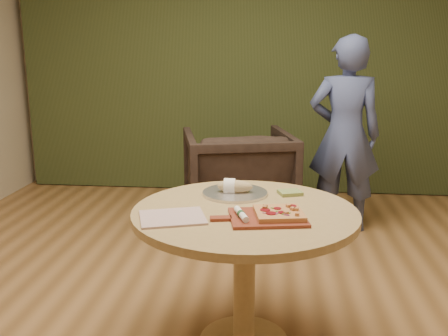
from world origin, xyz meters
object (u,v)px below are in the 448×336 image
Objects in this scene: flatbread_pizza at (279,213)px; bread_roll at (233,187)px; pedestal_table at (245,236)px; cutlery_roll at (241,214)px; serving_tray at (235,193)px; person_standing at (345,135)px; armchair at (238,173)px; pizza_paddle at (265,217)px.

bread_roll reaches higher than flatbread_pizza.
pedestal_table is 5.76× the size of cutlery_roll.
serving_tray is at bearing 105.19° from pedestal_table.
pedestal_table is 0.68× the size of person_standing.
cutlery_roll is 0.21× the size of armchair.
armchair is (-0.17, 1.89, -0.14)m from pedestal_table.
bread_roll reaches higher than pedestal_table.
bread_roll is (-0.18, 0.39, 0.04)m from pizza_paddle.
person_standing is at bearing 68.63° from pedestal_table.
pedestal_table is 4.41× the size of flatbread_pizza.
pizza_paddle is at bearing -52.31° from pedestal_table.
person_standing is at bearing 63.48° from serving_tray.
bread_roll is (-0.01, -0.00, 0.04)m from serving_tray.
flatbread_pizza is at bearing 3.67° from pizza_paddle.
person_standing reaches higher than serving_tray.
bread_roll is (-0.07, 0.42, 0.01)m from cutlery_roll.
cutlery_roll is at bearing -93.05° from pedestal_table.
armchair reaches higher than pizza_paddle.
cutlery_roll is (-0.11, -0.03, 0.02)m from pizza_paddle.
flatbread_pizza is (0.17, -0.12, 0.17)m from pedestal_table.
cutlery_roll is at bearing -81.60° from serving_tray.
bread_roll is at bearing 104.99° from pizza_paddle.
cutlery_roll is 2.08m from armchair.
armchair is (-0.34, 2.00, -0.31)m from flatbread_pizza.
armchair is at bearing 1.04° from person_standing.
bread_roll is 0.12× the size of person_standing.
serving_tray is 0.38× the size of armchair.
flatbread_pizza reaches higher than pedestal_table.
person_standing is (0.63, 1.99, 0.06)m from pizza_paddle.
armchair reaches higher than bread_roll.
flatbread_pizza is 0.71× the size of serving_tray.
pizza_paddle is 0.12m from cutlery_roll.
person_standing is at bearing 63.23° from bread_roll.
armchair is (-0.10, 1.63, -0.29)m from serving_tray.
pizza_paddle is 2.09m from person_standing.
flatbread_pizza is 2.06m from armchair.
person_standing reaches higher than armchair.
pizza_paddle is 1.31× the size of serving_tray.
flatbread_pizza is (0.06, 0.02, 0.02)m from pizza_paddle.
pedestal_table is 0.31m from serving_tray.
bread_roll is (-0.25, 0.38, 0.02)m from flatbread_pizza.
flatbread_pizza reaches higher than pizza_paddle.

